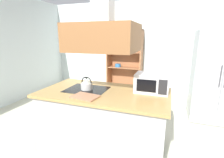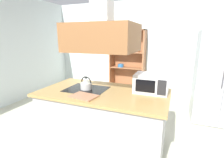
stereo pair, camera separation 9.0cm
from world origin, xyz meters
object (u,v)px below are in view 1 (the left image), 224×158
cutting_board (85,97)px  microwave (152,83)px  dish_cabinet (125,65)px  kettle (87,84)px  refrigerator (217,77)px

cutting_board → microwave: 0.95m
dish_cabinet → cutting_board: 3.17m
kettle → cutting_board: bearing=-66.1°
refrigerator → dish_cabinet: bearing=151.1°
microwave → refrigerator: bearing=51.4°
kettle → microwave: 0.95m
cutting_board → refrigerator: bearing=45.2°
refrigerator → dish_cabinet: 2.55m
kettle → microwave: (0.92, 0.21, 0.05)m
dish_cabinet → cutting_board: size_ratio=5.49×
dish_cabinet → microwave: (1.11, -2.63, 0.20)m
cutting_board → microwave: bearing=33.5°
refrigerator → kettle: 2.60m
refrigerator → kettle: (-2.04, -1.61, 0.09)m
dish_cabinet → kettle: dish_cabinet is taller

